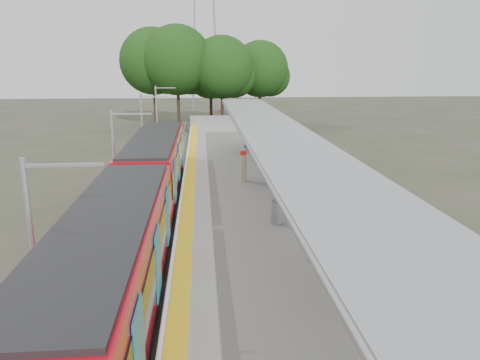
% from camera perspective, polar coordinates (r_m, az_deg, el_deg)
% --- Properties ---
extents(trackbed, '(3.00, 70.00, 0.24)m').
position_cam_1_polar(trackbed, '(26.13, -10.44, -2.95)').
color(trackbed, '#59544C').
rests_on(trackbed, ground).
extents(platform, '(6.00, 50.00, 1.00)m').
position_cam_1_polar(platform, '(25.94, -0.54, -1.96)').
color(platform, gray).
rests_on(platform, ground).
extents(tactile_strip, '(0.60, 50.00, 0.02)m').
position_cam_1_polar(tactile_strip, '(25.75, -6.21, -0.98)').
color(tactile_strip, yellow).
rests_on(tactile_strip, platform).
extents(end_fence, '(6.00, 0.10, 1.20)m').
position_cam_1_polar(end_fence, '(50.21, -2.65, 7.20)').
color(end_fence, '#9EA0A5').
rests_on(end_fence, platform).
extents(train, '(2.74, 27.60, 3.62)m').
position_cam_1_polar(train, '(20.64, -12.03, -2.07)').
color(train, black).
rests_on(train, ground).
extents(canopy, '(3.27, 38.00, 3.66)m').
position_cam_1_polar(canopy, '(21.60, 4.46, 4.77)').
color(canopy, '#9EA0A5').
rests_on(canopy, platform).
extents(tree_cluster, '(20.36, 10.73, 11.93)m').
position_cam_1_polar(tree_cluster, '(57.20, -5.03, 13.80)').
color(tree_cluster, '#382316').
rests_on(tree_cluster, ground).
extents(catenary_masts, '(2.08, 48.16, 5.40)m').
position_cam_1_polar(catenary_masts, '(24.73, -14.91, 2.50)').
color(catenary_masts, '#9EA0A5').
rests_on(catenary_masts, ground).
extents(bench_mid, '(0.78, 1.51, 0.99)m').
position_cam_1_polar(bench_mid, '(26.15, 4.46, 0.44)').
color(bench_mid, '#0E1049').
rests_on(bench_mid, platform).
extents(bench_far, '(1.02, 1.74, 1.14)m').
position_cam_1_polar(bench_far, '(35.87, 1.09, 4.38)').
color(bench_far, '#0E1049').
rests_on(bench_far, platform).
extents(info_pillar_near, '(0.42, 0.42, 1.85)m').
position_cam_1_polar(info_pillar_near, '(14.33, 10.89, -10.49)').
color(info_pillar_near, '#C3B78E').
rests_on(info_pillar_near, platform).
extents(info_pillar_far, '(0.40, 0.40, 1.78)m').
position_cam_1_polar(info_pillar_far, '(26.92, 0.40, 1.44)').
color(info_pillar_far, '#C3B78E').
rests_on(info_pillar_far, platform).
extents(litter_bin, '(0.66, 0.66, 1.03)m').
position_cam_1_polar(litter_bin, '(19.95, 4.50, -3.97)').
color(litter_bin, '#9EA0A5').
rests_on(litter_bin, platform).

